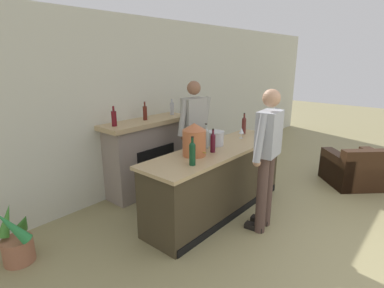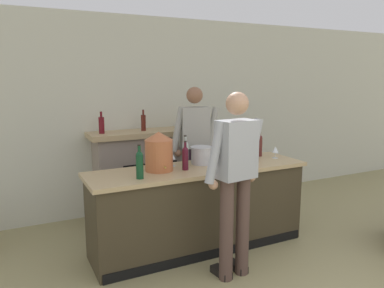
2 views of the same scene
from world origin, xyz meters
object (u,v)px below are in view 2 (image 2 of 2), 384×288
object	(u,v)px
wine_bottle_rose_blush	(185,152)
person_bartender	(195,149)
fireplace_stone	(146,172)
ice_bucket_steel	(202,155)
wine_bottle_cabernet_heavy	(140,164)
copper_dispenser	(159,151)
wine_bottle_chardonnay_pale	(260,144)
wine_glass_mid_counter	(275,150)
wine_bottle_riesling_slim	(185,157)
person_customer	(235,178)
wine_glass_near_bucket	(172,157)
wine_glass_front_left	(247,151)

from	to	relation	value
wine_bottle_rose_blush	person_bartender	bearing A→B (deg)	54.25
person_bartender	wine_bottle_rose_blush	world-z (taller)	person_bartender
fireplace_stone	ice_bucket_steel	size ratio (longest dim) A/B	6.08
wine_bottle_cabernet_heavy	person_bartender	bearing A→B (deg)	39.55
wine_bottle_rose_blush	wine_bottle_cabernet_heavy	bearing A→B (deg)	-154.57
copper_dispenser	wine_bottle_rose_blush	xyz separation A→B (m)	(0.35, 0.09, -0.06)
wine_bottle_chardonnay_pale	wine_glass_mid_counter	world-z (taller)	wine_bottle_chardonnay_pale
ice_bucket_steel	wine_bottle_rose_blush	bearing A→B (deg)	177.14
copper_dispenser	wine_bottle_cabernet_heavy	bearing A→B (deg)	-143.08
wine_bottle_riesling_slim	wine_bottle_rose_blush	size ratio (longest dim) A/B	0.92
fireplace_stone	ice_bucket_steel	distance (m)	1.27
person_customer	ice_bucket_steel	world-z (taller)	person_customer
fireplace_stone	ice_bucket_steel	bearing A→B (deg)	-76.66
wine_glass_mid_counter	wine_glass_near_bucket	xyz separation A→B (m)	(-1.29, 0.18, 0.01)
wine_bottle_riesling_slim	person_bartender	bearing A→B (deg)	56.63
wine_bottle_chardonnay_pale	wine_bottle_cabernet_heavy	distance (m)	1.72
person_bartender	wine_glass_near_bucket	size ratio (longest dim) A/B	11.85
wine_bottle_rose_blush	wine_glass_front_left	bearing A→B (deg)	-6.50
fireplace_stone	copper_dispenser	bearing A→B (deg)	-102.61
person_bartender	copper_dispenser	bearing A→B (deg)	-139.49
ice_bucket_steel	wine_glass_near_bucket	size ratio (longest dim) A/B	1.67
person_customer	person_bartender	xyz separation A→B (m)	(0.29, 1.41, 0.00)
wine_bottle_chardonnay_pale	wine_glass_mid_counter	xyz separation A→B (m)	(0.10, -0.19, -0.05)
person_bartender	ice_bucket_steel	xyz separation A→B (m)	(-0.19, -0.56, 0.04)
wine_bottle_riesling_slim	wine_glass_near_bucket	world-z (taller)	wine_bottle_riesling_slim
person_bartender	wine_bottle_rose_blush	size ratio (longest dim) A/B	5.25
person_bartender	copper_dispenser	distance (m)	0.99
person_customer	person_bartender	size ratio (longest dim) A/B	1.00
fireplace_stone	wine_bottle_chardonnay_pale	xyz separation A→B (m)	(1.12, -1.11, 0.48)
wine_bottle_chardonnay_pale	person_bartender	bearing A→B (deg)	142.00
wine_bottle_riesling_slim	wine_glass_front_left	world-z (taller)	wine_bottle_riesling_slim
fireplace_stone	wine_bottle_cabernet_heavy	size ratio (longest dim) A/B	4.51
wine_bottle_chardonnay_pale	fireplace_stone	bearing A→B (deg)	135.32
wine_bottle_riesling_slim	wine_bottle_rose_blush	world-z (taller)	wine_bottle_rose_blush
fireplace_stone	wine_bottle_chardonnay_pale	size ratio (longest dim) A/B	4.54
ice_bucket_steel	wine_glass_near_bucket	xyz separation A→B (m)	(-0.35, 0.05, 0.01)
wine_bottle_chardonnay_pale	wine_glass_front_left	world-z (taller)	wine_bottle_chardonnay_pale
fireplace_stone	wine_glass_mid_counter	bearing A→B (deg)	-46.78
wine_bottle_chardonnay_pale	copper_dispenser	bearing A→B (deg)	-174.81
wine_glass_front_left	wine_glass_near_bucket	size ratio (longest dim) A/B	1.10
person_bartender	wine_bottle_cabernet_heavy	xyz separation A→B (m)	(-1.03, -0.85, 0.09)
ice_bucket_steel	wine_glass_front_left	distance (m)	0.57
person_customer	wine_bottle_rose_blush	bearing A→B (deg)	97.30
ice_bucket_steel	wine_bottle_riesling_slim	bearing A→B (deg)	-149.07
wine_bottle_cabernet_heavy	wine_glass_front_left	distance (m)	1.42
wine_bottle_rose_blush	person_customer	bearing A→B (deg)	-82.70
wine_bottle_chardonnay_pale	wine_glass_near_bucket	distance (m)	1.19
copper_dispenser	wine_bottle_chardonnay_pale	xyz separation A→B (m)	(1.40, 0.13, -0.06)
fireplace_stone	person_bartender	size ratio (longest dim) A/B	0.86
copper_dispenser	ice_bucket_steel	world-z (taller)	copper_dispenser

